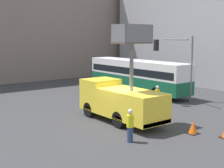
# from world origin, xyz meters

# --- Properties ---
(ground_plane) EXTENTS (120.00, 120.00, 0.00)m
(ground_plane) POSITION_xyz_m (0.00, 0.00, 0.00)
(ground_plane) COLOR #38383A
(utility_truck) EXTENTS (2.30, 6.71, 6.31)m
(utility_truck) POSITION_xyz_m (0.34, 0.26, 1.51)
(utility_truck) COLOR yellow
(utility_truck) RESTS_ON ground_plane
(city_bus) EXTENTS (2.42, 12.50, 3.23)m
(city_bus) POSITION_xyz_m (8.51, 7.83, 1.91)
(city_bus) COLOR #145638
(city_bus) RESTS_ON ground_plane
(traffic_light_pole) EXTENTS (3.66, 3.41, 5.65)m
(traffic_light_pole) POSITION_xyz_m (7.96, 1.96, 3.86)
(traffic_light_pole) COLOR slate
(traffic_light_pole) RESTS_ON ground_plane
(road_worker_near_truck) EXTENTS (0.38, 0.38, 1.81)m
(road_worker_near_truck) POSITION_xyz_m (-1.81, -3.29, 0.90)
(road_worker_near_truck) COLOR navy
(road_worker_near_truck) RESTS_ON ground_plane
(road_worker_directing) EXTENTS (0.38, 0.38, 1.80)m
(road_worker_directing) POSITION_xyz_m (5.09, 1.54, 0.90)
(road_worker_directing) COLOR navy
(road_worker_directing) RESTS_ON ground_plane
(traffic_cone_mid_road) EXTENTS (0.66, 0.66, 0.75)m
(traffic_cone_mid_road) POSITION_xyz_m (2.06, -4.37, 0.35)
(traffic_cone_mid_road) COLOR black
(traffic_cone_mid_road) RESTS_ON ground_plane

